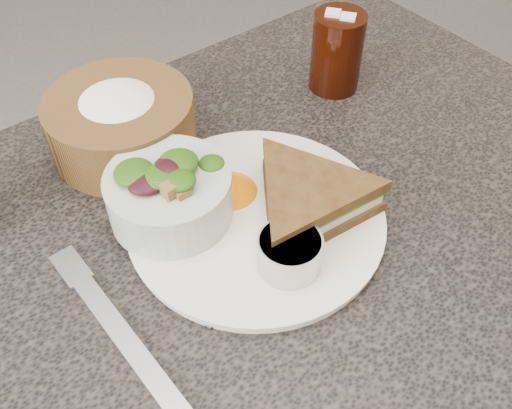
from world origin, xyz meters
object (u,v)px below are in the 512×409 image
object	(u,v)px
salad_bowl	(169,189)
bread_basket	(120,116)
cola_glass	(337,48)
dressing_ramekin	(289,253)
sandwich	(308,199)
dining_table	(261,380)
dinner_plate	(256,219)

from	to	relation	value
salad_bowl	bread_basket	xyz separation A→B (m)	(0.02, 0.14, -0.00)
salad_bowl	cola_glass	xyz separation A→B (m)	(0.32, 0.08, 0.01)
salad_bowl	cola_glass	size ratio (longest dim) A/B	1.12
dressing_ramekin	bread_basket	distance (m)	0.28
sandwich	salad_bowl	size ratio (longest dim) A/B	1.31
sandwich	cola_glass	distance (m)	0.27
dining_table	bread_basket	size ratio (longest dim) A/B	5.50
dining_table	salad_bowl	size ratio (longest dim) A/B	7.30
salad_bowl	bread_basket	bearing A→B (deg)	82.48
dining_table	sandwich	world-z (taller)	sandwich
dressing_ramekin	dinner_plate	bearing A→B (deg)	78.52
dinner_plate	cola_glass	world-z (taller)	cola_glass
dinner_plate	bread_basket	xyz separation A→B (m)	(-0.05, 0.20, 0.05)
cola_glass	sandwich	bearing A→B (deg)	-139.54
dressing_ramekin	dining_table	bearing A→B (deg)	75.96
salad_bowl	dinner_plate	bearing A→B (deg)	-39.48
salad_bowl	cola_glass	world-z (taller)	cola_glass
dinner_plate	bread_basket	distance (m)	0.21
dressing_ramekin	cola_glass	xyz separation A→B (m)	(0.26, 0.22, 0.03)
dining_table	dinner_plate	bearing A→B (deg)	89.94
sandwich	bread_basket	bearing A→B (deg)	117.79
dinner_plate	dressing_ramekin	world-z (taller)	dressing_ramekin
sandwich	bread_basket	size ratio (longest dim) A/B	0.99
dining_table	salad_bowl	bearing A→B (deg)	134.44
sandwich	cola_glass	size ratio (longest dim) A/B	1.47
dining_table	dinner_plate	xyz separation A→B (m)	(0.00, 0.01, 0.38)
dinner_plate	sandwich	world-z (taller)	sandwich
salad_bowl	bread_basket	size ratio (longest dim) A/B	0.75
dining_table	dressing_ramekin	xyz separation A→B (m)	(-0.02, -0.06, 0.41)
dinner_plate	sandwich	size ratio (longest dim) A/B	1.59
dining_table	dressing_ramekin	distance (m)	0.41
sandwich	dressing_ramekin	bearing A→B (deg)	-140.37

